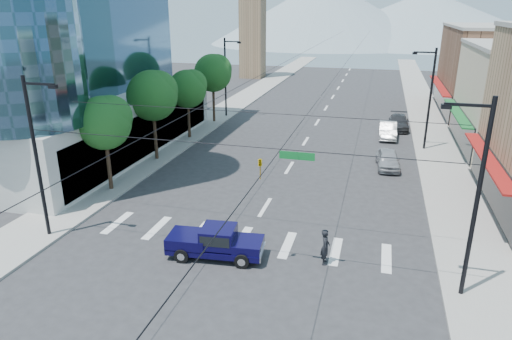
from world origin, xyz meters
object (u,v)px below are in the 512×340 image
object	(u,v)px
parked_car_near	(388,159)
parked_car_mid	(388,130)
pickup_truck	(215,241)
pedestrian	(325,247)
parked_car_far	(399,122)

from	to	relation	value
parked_car_near	parked_car_mid	distance (m)	9.33
parked_car_near	parked_car_mid	world-z (taller)	parked_car_mid
pickup_truck	parked_car_mid	world-z (taller)	pickup_truck
pedestrian	parked_car_mid	xyz separation A→B (m)	(3.03, 25.26, -0.17)
parked_car_mid	parked_car_far	distance (m)	4.01
pedestrian	pickup_truck	bearing A→B (deg)	93.21
pedestrian	parked_car_mid	bearing A→B (deg)	-12.10
pickup_truck	pedestrian	bearing A→B (deg)	2.91
parked_car_mid	parked_car_far	xyz separation A→B (m)	(1.12, 3.85, -0.04)
parked_car_near	parked_car_far	xyz separation A→B (m)	(1.10, 13.18, 0.00)
pickup_truck	parked_car_far	xyz separation A→B (m)	(9.69, 29.94, -0.14)
pedestrian	parked_car_far	size ratio (longest dim) A/B	0.37
pickup_truck	pedestrian	xyz separation A→B (m)	(5.54, 0.83, 0.06)
pickup_truck	parked_car_mid	size ratio (longest dim) A/B	1.09
pickup_truck	pedestrian	world-z (taller)	pedestrian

